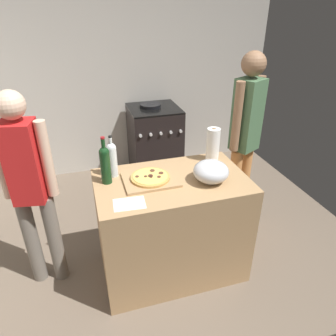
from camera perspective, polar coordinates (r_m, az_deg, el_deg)
name	(u,v)px	position (r m, az deg, el deg)	size (l,w,h in m)	color
ground_plane	(145,222)	(3.37, -4.32, -9.87)	(4.02, 3.25, 0.02)	#6B5B4C
kitchen_wall_rear	(116,71)	(4.08, -9.52, 17.12)	(4.02, 0.10, 2.60)	#BCB7AD
counter	(172,226)	(2.59, 0.65, -10.63)	(1.15, 0.70, 0.88)	tan
cutting_board	(150,180)	(2.32, -3.25, -2.13)	(0.40, 0.32, 0.02)	tan
pizza	(150,177)	(2.31, -3.26, -1.68)	(0.29, 0.29, 0.03)	tan
mixing_bowl	(211,172)	(2.30, 7.89, -0.64)	(0.26, 0.26, 0.16)	#B2B2B7
paper_towel_roll	(213,145)	(2.59, 8.23, 4.24)	(0.11, 0.11, 0.28)	white
wine_bottle_green	(112,158)	(2.36, -10.23, 1.78)	(0.07, 0.07, 0.33)	silver
wine_bottle_amber	(105,163)	(2.28, -11.44, 0.85)	(0.08, 0.08, 0.36)	#143819
recipe_sheet	(129,204)	(2.09, -7.11, -6.52)	(0.21, 0.15, 0.00)	white
stove	(155,142)	(4.01, -2.46, 4.77)	(0.61, 0.62, 0.96)	black
person_in_stripes	(30,185)	(2.43, -24.02, -2.79)	(0.38, 0.24, 1.59)	slate
person_in_red	(245,134)	(2.93, 13.91, 6.05)	(0.35, 0.27, 1.72)	#D88C4C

